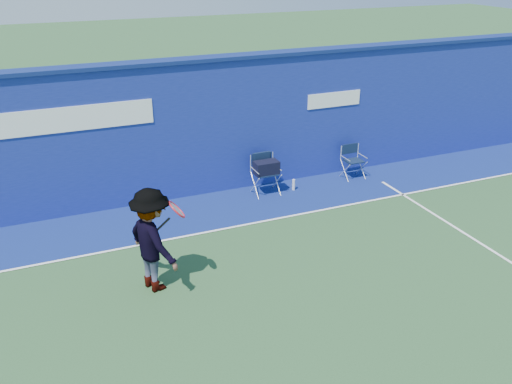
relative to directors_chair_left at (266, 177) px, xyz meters
name	(u,v)px	position (x,y,z in m)	size (l,w,h in m)	color
ground	(286,324)	(-1.62, -4.50, -0.40)	(80.00, 80.00, 0.00)	#294C29
stadium_wall	(186,129)	(-1.63, 0.70, 1.15)	(24.00, 0.50, 3.08)	navy
out_of_bounds_strip	(204,212)	(-1.62, -0.40, -0.39)	(24.00, 1.80, 0.01)	navy
court_lines	(270,301)	(-1.62, -3.90, -0.38)	(24.00, 12.00, 0.01)	white
directors_chair_left	(266,177)	(0.00, 0.00, 0.00)	(0.55, 0.51, 0.93)	silver
directors_chair_right	(353,168)	(2.36, 0.05, -0.14)	(0.49, 0.44, 0.81)	silver
water_bottle	(294,185)	(0.68, -0.09, -0.26)	(0.07, 0.07, 0.27)	silver
tennis_player	(153,240)	(-3.20, -2.78, 0.49)	(1.06, 1.31, 1.78)	#EA4738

